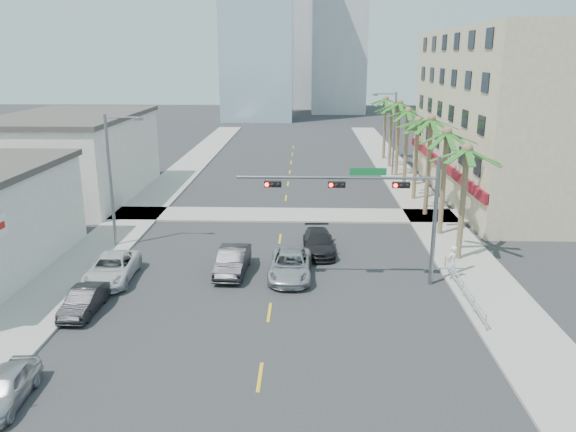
% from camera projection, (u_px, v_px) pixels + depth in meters
% --- Properties ---
extents(ground, '(260.00, 260.00, 0.00)m').
position_uv_depth(ground, '(263.00, 352.00, 24.80)').
color(ground, '#262628').
rests_on(ground, ground).
extents(sidewalk_right, '(4.00, 120.00, 0.15)m').
position_uv_depth(sidewalk_right, '(436.00, 223.00, 43.63)').
color(sidewalk_right, gray).
rests_on(sidewalk_right, ground).
extents(sidewalk_left, '(4.00, 120.00, 0.15)m').
position_uv_depth(sidewalk_left, '(131.00, 221.00, 44.36)').
color(sidewalk_left, gray).
rests_on(sidewalk_left, ground).
extents(sidewalk_cross, '(80.00, 4.00, 0.15)m').
position_uv_depth(sidewalk_cross, '(283.00, 215.00, 45.92)').
color(sidewalk_cross, gray).
rests_on(sidewalk_cross, ground).
extents(building_right, '(15.25, 28.00, 15.00)m').
position_uv_depth(building_right, '(528.00, 114.00, 50.89)').
color(building_right, tan).
rests_on(building_right, ground).
extents(building_left_far, '(11.00, 18.00, 7.20)m').
position_uv_depth(building_left_far, '(73.00, 158.00, 51.31)').
color(building_left_far, beige).
rests_on(building_left_far, ground).
extents(tower_far_center, '(16.00, 16.00, 42.00)m').
position_uv_depth(tower_far_center, '(288.00, 21.00, 139.24)').
color(tower_far_center, '#ADADB2').
rests_on(tower_far_center, ground).
extents(traffic_signal_mast, '(11.12, 0.54, 7.20)m').
position_uv_depth(traffic_signal_mast, '(378.00, 198.00, 30.87)').
color(traffic_signal_mast, slate).
rests_on(traffic_signal_mast, ground).
extents(palm_tree_0, '(4.80, 4.80, 7.80)m').
position_uv_depth(palm_tree_0, '(467.00, 151.00, 34.03)').
color(palm_tree_0, brown).
rests_on(palm_tree_0, ground).
extents(palm_tree_1, '(4.80, 4.80, 8.16)m').
position_uv_depth(palm_tree_1, '(447.00, 133.00, 38.93)').
color(palm_tree_1, brown).
rests_on(palm_tree_1, ground).
extents(palm_tree_2, '(4.80, 4.80, 8.52)m').
position_uv_depth(palm_tree_2, '(431.00, 120.00, 43.83)').
color(palm_tree_2, brown).
rests_on(palm_tree_2, ground).
extents(palm_tree_3, '(4.80, 4.80, 7.80)m').
position_uv_depth(palm_tree_3, '(418.00, 122.00, 49.02)').
color(palm_tree_3, brown).
rests_on(palm_tree_3, ground).
extents(palm_tree_4, '(4.80, 4.80, 8.16)m').
position_uv_depth(palm_tree_4, '(408.00, 112.00, 53.92)').
color(palm_tree_4, brown).
rests_on(palm_tree_4, ground).
extents(palm_tree_5, '(4.80, 4.80, 8.52)m').
position_uv_depth(palm_tree_5, '(400.00, 104.00, 58.82)').
color(palm_tree_5, brown).
rests_on(palm_tree_5, ground).
extents(palm_tree_6, '(4.80, 4.80, 7.80)m').
position_uv_depth(palm_tree_6, '(392.00, 106.00, 64.01)').
color(palm_tree_6, brown).
rests_on(palm_tree_6, ground).
extents(palm_tree_7, '(4.80, 4.80, 8.16)m').
position_uv_depth(palm_tree_7, '(386.00, 100.00, 68.91)').
color(palm_tree_7, brown).
rests_on(palm_tree_7, ground).
extents(streetlight_left, '(2.55, 0.25, 9.00)m').
position_uv_depth(streetlight_left, '(113.00, 174.00, 37.20)').
color(streetlight_left, slate).
rests_on(streetlight_left, ground).
extents(streetlight_right, '(2.55, 0.25, 9.00)m').
position_uv_depth(streetlight_right, '(392.00, 130.00, 59.59)').
color(streetlight_right, slate).
rests_on(streetlight_right, ground).
extents(guardrail, '(0.08, 8.08, 1.00)m').
position_uv_depth(guardrail, '(463.00, 287.00, 30.06)').
color(guardrail, silver).
rests_on(guardrail, ground).
extents(car_parked_near, '(1.78, 3.97, 1.32)m').
position_uv_depth(car_parked_near, '(5.00, 387.00, 21.00)').
color(car_parked_near, '#BBBCC1').
rests_on(car_parked_near, ground).
extents(car_parked_mid, '(1.42, 3.92, 1.28)m').
position_uv_depth(car_parked_mid, '(84.00, 301.00, 28.46)').
color(car_parked_mid, black).
rests_on(car_parked_mid, ground).
extents(car_parked_far, '(2.69, 5.37, 1.46)m').
position_uv_depth(car_parked_far, '(112.00, 268.00, 32.56)').
color(car_parked_far, silver).
rests_on(car_parked_far, ground).
extents(car_lane_left, '(1.84, 4.80, 1.56)m').
position_uv_depth(car_lane_left, '(233.00, 261.00, 33.63)').
color(car_lane_left, black).
rests_on(car_lane_left, ground).
extents(car_lane_center, '(2.55, 5.31, 1.46)m').
position_uv_depth(car_lane_center, '(290.00, 265.00, 33.05)').
color(car_lane_center, silver).
rests_on(car_lane_center, ground).
extents(car_lane_right, '(2.21, 4.96, 1.41)m').
position_uv_depth(car_lane_right, '(319.00, 243.00, 37.15)').
color(car_lane_right, black).
rests_on(car_lane_right, ground).
extents(pedestrian, '(0.87, 0.81, 1.99)m').
position_uv_depth(pedestrian, '(452.00, 262.00, 32.38)').
color(pedestrian, white).
rests_on(pedestrian, sidewalk_right).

